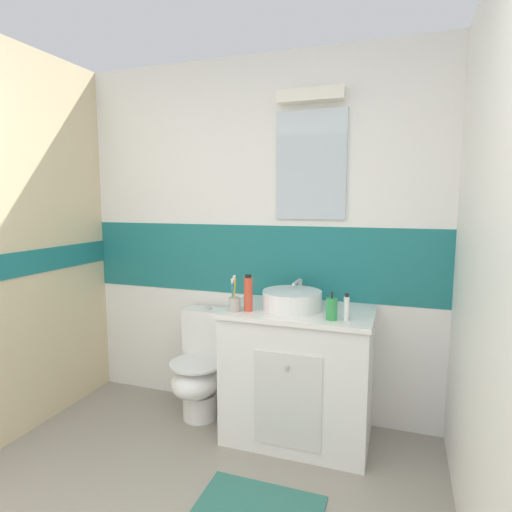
{
  "coord_description": "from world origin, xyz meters",
  "views": [
    {
      "loc": [
        0.98,
        -0.4,
        1.53
      ],
      "look_at": [
        0.2,
        1.88,
        1.21
      ],
      "focal_mm": 29.53,
      "sensor_mm": 36.0,
      "label": 1
    }
  ],
  "objects_px": {
    "toilet": "(201,368)",
    "soap_dispenser": "(332,309)",
    "shampoo_bottle_tall": "(248,294)",
    "toothpaste_tube_upright": "(346,308)",
    "toothbrush_cup": "(234,303)",
    "sink_basin": "(292,299)"
  },
  "relations": [
    {
      "from": "toothbrush_cup",
      "to": "toilet",
      "type": "bearing_deg",
      "value": 147.34
    },
    {
      "from": "toothpaste_tube_upright",
      "to": "shampoo_bottle_tall",
      "type": "xyz_separation_m",
      "value": [
        -0.59,
        0.01,
        0.04
      ]
    },
    {
      "from": "soap_dispenser",
      "to": "shampoo_bottle_tall",
      "type": "relative_size",
      "value": 0.73
    },
    {
      "from": "toilet",
      "to": "toothpaste_tube_upright",
      "type": "bearing_deg",
      "value": -10.83
    },
    {
      "from": "sink_basin",
      "to": "toothbrush_cup",
      "type": "distance_m",
      "value": 0.36
    },
    {
      "from": "soap_dispenser",
      "to": "shampoo_bottle_tall",
      "type": "height_order",
      "value": "shampoo_bottle_tall"
    },
    {
      "from": "toilet",
      "to": "toothpaste_tube_upright",
      "type": "distance_m",
      "value": 1.18
    },
    {
      "from": "toothpaste_tube_upright",
      "to": "soap_dispenser",
      "type": "bearing_deg",
      "value": -168.42
    },
    {
      "from": "sink_basin",
      "to": "toothpaste_tube_upright",
      "type": "height_order",
      "value": "sink_basin"
    },
    {
      "from": "toilet",
      "to": "sink_basin",
      "type": "bearing_deg",
      "value": -4.21
    },
    {
      "from": "soap_dispenser",
      "to": "toothbrush_cup",
      "type": "bearing_deg",
      "value": -179.11
    },
    {
      "from": "toilet",
      "to": "soap_dispenser",
      "type": "height_order",
      "value": "soap_dispenser"
    },
    {
      "from": "sink_basin",
      "to": "soap_dispenser",
      "type": "bearing_deg",
      "value": -30.75
    },
    {
      "from": "sink_basin",
      "to": "toothpaste_tube_upright",
      "type": "relative_size",
      "value": 2.66
    },
    {
      "from": "shampoo_bottle_tall",
      "to": "sink_basin",
      "type": "bearing_deg",
      "value": 29.75
    },
    {
      "from": "toothbrush_cup",
      "to": "shampoo_bottle_tall",
      "type": "relative_size",
      "value": 0.99
    },
    {
      "from": "toilet",
      "to": "soap_dispenser",
      "type": "bearing_deg",
      "value": -12.69
    },
    {
      "from": "sink_basin",
      "to": "shampoo_bottle_tall",
      "type": "distance_m",
      "value": 0.28
    },
    {
      "from": "sink_basin",
      "to": "toothbrush_cup",
      "type": "xyz_separation_m",
      "value": [
        -0.32,
        -0.17,
        -0.01
      ]
    },
    {
      "from": "toilet",
      "to": "shampoo_bottle_tall",
      "type": "xyz_separation_m",
      "value": [
        0.42,
        -0.19,
        0.61
      ]
    },
    {
      "from": "sink_basin",
      "to": "toothbrush_cup",
      "type": "height_order",
      "value": "toothbrush_cup"
    },
    {
      "from": "soap_dispenser",
      "to": "toothpaste_tube_upright",
      "type": "distance_m",
      "value": 0.08
    }
  ]
}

